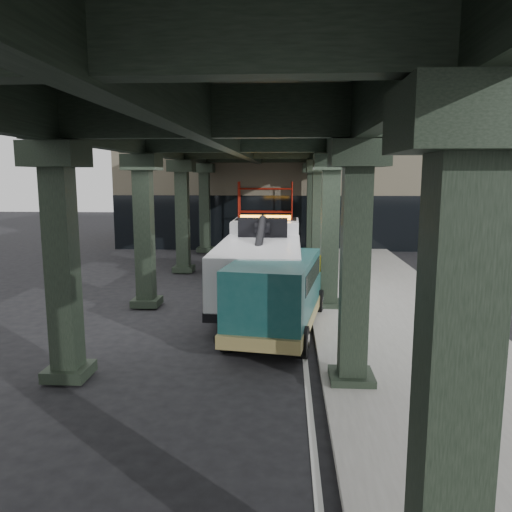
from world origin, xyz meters
The scene contains 8 objects.
ground centered at (0.00, 0.00, 0.00)m, with size 90.00×90.00×0.00m, color black.
sidewalk centered at (4.50, 2.00, 0.07)m, with size 5.00×40.00×0.15m, color gray.
lane_stripe centered at (1.70, 2.00, 0.01)m, with size 0.12×38.00×0.01m, color silver.
viaduct centered at (-0.40, 2.00, 5.46)m, with size 7.40×32.00×6.40m.
building centered at (2.00, 20.00, 4.00)m, with size 22.00×10.00×8.00m, color #C6B793.
scaffolding centered at (0.00, 14.64, 2.11)m, with size 3.08×0.88×4.00m.
tow_truck centered at (0.39, 3.27, 1.45)m, with size 2.86×9.13×2.98m.
towed_van centered at (0.99, -0.57, 1.16)m, with size 2.84×5.58×2.16m.
Camera 1 is at (1.24, -13.89, 4.33)m, focal length 35.00 mm.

